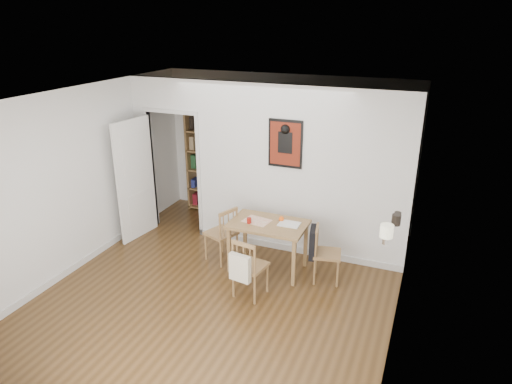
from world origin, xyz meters
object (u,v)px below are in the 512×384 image
at_px(chair_left, 221,234).
at_px(mantel_lamp, 387,232).
at_px(ceramic_jar_a, 396,220).
at_px(chair_right, 326,253).
at_px(ceramic_jar_b, 398,216).
at_px(notebook, 289,224).
at_px(chair_front, 250,266).
at_px(orange_fruit, 281,219).
at_px(dining_table, 268,229).
at_px(fireplace, 392,271).
at_px(red_glass, 249,221).
at_px(bookshelf, 209,161).

bearing_deg(chair_left, mantel_lamp, -19.28).
bearing_deg(mantel_lamp, ceramic_jar_a, 84.52).
height_order(chair_right, mantel_lamp, mantel_lamp).
bearing_deg(mantel_lamp, ceramic_jar_b, 85.58).
bearing_deg(ceramic_jar_b, notebook, 170.93).
xyz_separation_m(chair_front, mantel_lamp, (1.67, -0.14, 0.87)).
bearing_deg(chair_front, orange_fruit, 80.90).
xyz_separation_m(dining_table, fireplace, (1.78, -0.45, -0.04)).
bearing_deg(mantel_lamp, notebook, 146.51).
bearing_deg(ceramic_jar_b, chair_right, 168.14).
bearing_deg(fireplace, orange_fruit, 160.22).
distance_m(fireplace, mantel_lamp, 0.80).
bearing_deg(red_glass, ceramic_jar_b, -1.74).
height_order(bookshelf, ceramic_jar_b, bookshelf).
height_order(fireplace, orange_fruit, fireplace).
bearing_deg(dining_table, bookshelf, 136.96).
height_order(chair_left, mantel_lamp, mantel_lamp).
xyz_separation_m(chair_right, notebook, (-0.56, 0.04, 0.33)).
bearing_deg(chair_left, notebook, 3.84).
xyz_separation_m(orange_fruit, ceramic_jar_b, (1.59, -0.30, 0.43)).
distance_m(chair_right, orange_fruit, 0.79).
height_order(fireplace, mantel_lamp, mantel_lamp).
distance_m(chair_front, ceramic_jar_b, 1.98).
height_order(bookshelf, ceramic_jar_a, bookshelf).
bearing_deg(chair_right, orange_fruit, 171.19).
relative_size(notebook, ceramic_jar_a, 2.25).
bearing_deg(bookshelf, ceramic_jar_a, -29.42).
bearing_deg(chair_right, mantel_lamp, -46.40).
relative_size(chair_right, mantel_lamp, 3.57).
relative_size(mantel_lamp, ceramic_jar_a, 1.73).
xyz_separation_m(red_glass, ceramic_jar_a, (1.99, -0.21, 0.44)).
bearing_deg(bookshelf, chair_front, -52.82).
xyz_separation_m(chair_left, chair_right, (1.60, 0.03, -0.02)).
bearing_deg(fireplace, dining_table, 165.69).
relative_size(chair_front, red_glass, 10.29).
relative_size(chair_right, ceramic_jar_b, 7.74).
distance_m(bookshelf, mantel_lamp, 4.35).
bearing_deg(fireplace, notebook, 160.69).
height_order(mantel_lamp, ceramic_jar_a, mantel_lamp).
distance_m(bookshelf, ceramic_jar_a, 4.09).
relative_size(fireplace, mantel_lamp, 5.49).
height_order(dining_table, chair_right, chair_right).
relative_size(dining_table, mantel_lamp, 4.78).
height_order(chair_front, red_glass, chair_front).
relative_size(bookshelf, notebook, 6.62).
relative_size(orange_fruit, notebook, 0.25).
bearing_deg(mantel_lamp, bookshelf, 143.93).
bearing_deg(fireplace, chair_right, 152.81).
relative_size(fireplace, ceramic_jar_a, 9.46).
height_order(bookshelf, fireplace, bookshelf).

